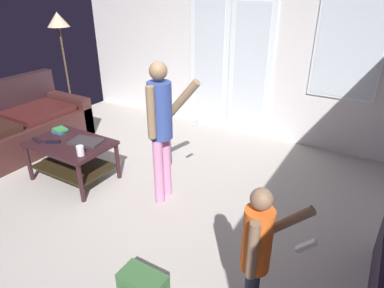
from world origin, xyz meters
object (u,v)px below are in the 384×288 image
Objects in this scene: floor_lamp at (59,27)px; laptop_closed at (86,141)px; coffee_table at (72,152)px; cup_near_edge at (80,151)px; tv_remote_black at (37,140)px; dvd_remote_slim at (53,142)px; leather_couch at (9,132)px; person_adult at (161,122)px; person_child at (257,252)px; book_stack at (60,130)px.

floor_lamp is 4.92× the size of laptop_closed.
coffee_table is 8.61× the size of cup_near_edge.
tv_remote_black is (-0.35, -0.17, 0.15)m from coffee_table.
cup_near_edge is 0.52m from dvd_remote_slim.
laptop_closed is at bearing 1.49° from leather_couch.
floor_lamp reaches higher than tv_remote_black.
person_adult reaches higher than tv_remote_black.
person_adult is at bearing 4.02° from leather_couch.
floor_lamp is at bearing 141.86° from cup_near_edge.
cup_near_edge is at bearing -24.44° from coffee_table.
laptop_closed reaches higher than tv_remote_black.
laptop_closed is at bearing 126.30° from cup_near_edge.
cup_near_edge reaches higher than laptop_closed.
person_child is at bearing -45.88° from dvd_remote_slim.
person_child reaches higher than dvd_remote_slim.
floor_lamp reaches higher than person_adult.
tv_remote_black is (-1.51, -0.40, -0.40)m from person_adult.
person_adult reaches higher than person_child.
coffee_table is (1.34, -0.05, 0.05)m from leather_couch.
book_stack is (-0.32, 0.13, 0.16)m from coffee_table.
cup_near_edge is (0.19, -0.26, 0.04)m from laptop_closed.
cup_near_edge is 0.59× the size of book_stack.
leather_couch is 1.21m from dvd_remote_slim.
person_child is 3.18× the size of laptop_closed.
person_child is 6.67× the size of dvd_remote_slim.
person_adult is 1.72m from person_child.
laptop_closed is at bearing -1.23° from dvd_remote_slim.
person_adult is at bearing 11.02° from coffee_table.
cup_near_edge is (2.04, -1.60, -0.98)m from floor_lamp.
tv_remote_black is (1.32, -1.61, -1.02)m from floor_lamp.
coffee_table is 5.60× the size of dvd_remote_slim.
dvd_remote_slim is (1.52, -1.55, -1.02)m from floor_lamp.
leather_couch reaches higher than book_stack.
leather_couch is at bearing 168.51° from person_child.
cup_near_edge reaches higher than coffee_table.
person_child reaches higher than leather_couch.
leather_couch reaches higher than dvd_remote_slim.
tv_remote_black reaches higher than coffee_table.
coffee_table is 5.06× the size of book_stack.
person_adult is 1.41m from dvd_remote_slim.
tv_remote_black is at bearing -179.47° from cup_near_edge.
person_adult is at bearing 145.32° from person_child.
dvd_remote_slim is 0.30m from book_stack.
laptop_closed reaches higher than dvd_remote_slim.
person_child is 0.65× the size of floor_lamp.
leather_couch is 1.20× the size of floor_lamp.
laptop_closed is 3.23× the size of cup_near_edge.
person_child is at bearing -14.68° from cup_near_edge.
dvd_remote_slim is (-0.33, -0.20, -0.00)m from laptop_closed.
person_adult is 8.87× the size of tv_remote_black.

